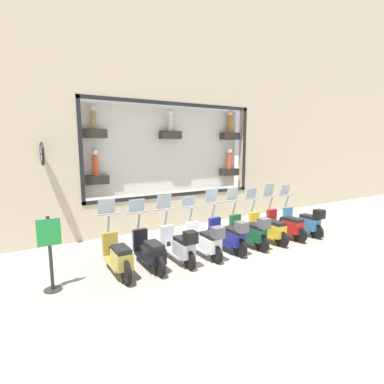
{
  "coord_description": "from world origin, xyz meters",
  "views": [
    {
      "loc": [
        -6.08,
        4.92,
        2.98
      ],
      "look_at": [
        1.86,
        0.21,
        1.52
      ],
      "focal_mm": 28.0,
      "sensor_mm": 36.0,
      "label": 1
    }
  ],
  "objects_px": {
    "scooter_teal_0": "(304,221)",
    "scooter_white_5": "(206,240)",
    "scooter_yellow_2": "(268,229)",
    "scooter_navy_4": "(229,235)",
    "scooter_silver_6": "(180,245)",
    "scooter_black_7": "(150,251)",
    "scooter_green_3": "(250,231)",
    "shop_sign_post": "(50,251)",
    "scooter_red_1": "(286,225)",
    "scooter_olive_8": "(118,256)"
  },
  "relations": [
    {
      "from": "scooter_teal_0",
      "to": "scooter_black_7",
      "type": "height_order",
      "value": "scooter_teal_0"
    },
    {
      "from": "scooter_yellow_2",
      "to": "scooter_silver_6",
      "type": "relative_size",
      "value": 1.0
    },
    {
      "from": "scooter_navy_4",
      "to": "scooter_silver_6",
      "type": "height_order",
      "value": "scooter_navy_4"
    },
    {
      "from": "scooter_white_5",
      "to": "scooter_olive_8",
      "type": "xyz_separation_m",
      "value": [
        0.08,
        2.36,
        -0.0
      ]
    },
    {
      "from": "scooter_yellow_2",
      "to": "scooter_olive_8",
      "type": "distance_m",
      "value": 4.72
    },
    {
      "from": "scooter_yellow_2",
      "to": "scooter_white_5",
      "type": "xyz_separation_m",
      "value": [
        -0.07,
        2.36,
        0.03
      ]
    },
    {
      "from": "scooter_silver_6",
      "to": "shop_sign_post",
      "type": "height_order",
      "value": "scooter_silver_6"
    },
    {
      "from": "scooter_teal_0",
      "to": "scooter_yellow_2",
      "type": "distance_m",
      "value": 1.57
    },
    {
      "from": "scooter_silver_6",
      "to": "scooter_olive_8",
      "type": "xyz_separation_m",
      "value": [
        0.07,
        1.57,
        -0.01
      ]
    },
    {
      "from": "scooter_white_5",
      "to": "scooter_teal_0",
      "type": "bearing_deg",
      "value": -89.95
    },
    {
      "from": "scooter_white_5",
      "to": "scooter_yellow_2",
      "type": "bearing_deg",
      "value": -88.33
    },
    {
      "from": "scooter_navy_4",
      "to": "shop_sign_post",
      "type": "distance_m",
      "value": 4.55
    },
    {
      "from": "scooter_teal_0",
      "to": "scooter_white_5",
      "type": "relative_size",
      "value": 1.0
    },
    {
      "from": "scooter_black_7",
      "to": "scooter_olive_8",
      "type": "distance_m",
      "value": 0.79
    },
    {
      "from": "scooter_silver_6",
      "to": "shop_sign_post",
      "type": "distance_m",
      "value": 2.99
    },
    {
      "from": "scooter_yellow_2",
      "to": "scooter_navy_4",
      "type": "height_order",
      "value": "scooter_navy_4"
    },
    {
      "from": "scooter_olive_8",
      "to": "shop_sign_post",
      "type": "xyz_separation_m",
      "value": [
        -0.04,
        1.39,
        0.39
      ]
    },
    {
      "from": "scooter_red_1",
      "to": "scooter_yellow_2",
      "type": "bearing_deg",
      "value": 90.27
    },
    {
      "from": "scooter_black_7",
      "to": "shop_sign_post",
      "type": "distance_m",
      "value": 2.22
    },
    {
      "from": "shop_sign_post",
      "to": "scooter_white_5",
      "type": "bearing_deg",
      "value": -90.55
    },
    {
      "from": "scooter_green_3",
      "to": "scooter_red_1",
      "type": "bearing_deg",
      "value": -87.77
    },
    {
      "from": "scooter_yellow_2",
      "to": "scooter_teal_0",
      "type": "bearing_deg",
      "value": -92.38
    },
    {
      "from": "scooter_navy_4",
      "to": "scooter_white_5",
      "type": "height_order",
      "value": "scooter_navy_4"
    },
    {
      "from": "scooter_green_3",
      "to": "scooter_silver_6",
      "type": "xyz_separation_m",
      "value": [
        -0.01,
        2.36,
        -0.01
      ]
    },
    {
      "from": "scooter_yellow_2",
      "to": "scooter_green_3",
      "type": "relative_size",
      "value": 1.0
    },
    {
      "from": "scooter_green_3",
      "to": "scooter_navy_4",
      "type": "distance_m",
      "value": 0.79
    },
    {
      "from": "scooter_white_5",
      "to": "shop_sign_post",
      "type": "xyz_separation_m",
      "value": [
        0.04,
        3.75,
        0.39
      ]
    },
    {
      "from": "shop_sign_post",
      "to": "scooter_red_1",
      "type": "bearing_deg",
      "value": -89.7
    },
    {
      "from": "scooter_green_3",
      "to": "scooter_yellow_2",
      "type": "bearing_deg",
      "value": -85.8
    },
    {
      "from": "scooter_black_7",
      "to": "scooter_olive_8",
      "type": "relative_size",
      "value": 0.99
    },
    {
      "from": "scooter_silver_6",
      "to": "scooter_black_7",
      "type": "distance_m",
      "value": 0.79
    },
    {
      "from": "scooter_red_1",
      "to": "scooter_green_3",
      "type": "relative_size",
      "value": 1.0
    },
    {
      "from": "scooter_silver_6",
      "to": "shop_sign_post",
      "type": "bearing_deg",
      "value": 89.4
    },
    {
      "from": "scooter_green_3",
      "to": "scooter_navy_4",
      "type": "bearing_deg",
      "value": 89.82
    },
    {
      "from": "scooter_white_5",
      "to": "scooter_black_7",
      "type": "bearing_deg",
      "value": 87.48
    },
    {
      "from": "scooter_green_3",
      "to": "shop_sign_post",
      "type": "bearing_deg",
      "value": 89.73
    },
    {
      "from": "scooter_red_1",
      "to": "scooter_olive_8",
      "type": "distance_m",
      "value": 5.5
    },
    {
      "from": "scooter_red_1",
      "to": "scooter_black_7",
      "type": "distance_m",
      "value": 4.72
    },
    {
      "from": "scooter_teal_0",
      "to": "scooter_olive_8",
      "type": "xyz_separation_m",
      "value": [
        0.07,
        6.29,
        -0.01
      ]
    },
    {
      "from": "scooter_green_3",
      "to": "scooter_navy_4",
      "type": "relative_size",
      "value": 1.0
    },
    {
      "from": "scooter_silver_6",
      "to": "scooter_olive_8",
      "type": "bearing_deg",
      "value": 87.35
    },
    {
      "from": "scooter_silver_6",
      "to": "scooter_black_7",
      "type": "bearing_deg",
      "value": 85.32
    },
    {
      "from": "scooter_navy_4",
      "to": "scooter_silver_6",
      "type": "xyz_separation_m",
      "value": [
        -0.01,
        1.57,
        -0.02
      ]
    },
    {
      "from": "scooter_teal_0",
      "to": "scooter_red_1",
      "type": "height_order",
      "value": "scooter_red_1"
    },
    {
      "from": "scooter_yellow_2",
      "to": "shop_sign_post",
      "type": "xyz_separation_m",
      "value": [
        -0.03,
        6.11,
        0.42
      ]
    },
    {
      "from": "scooter_silver_6",
      "to": "scooter_green_3",
      "type": "bearing_deg",
      "value": -89.84
    },
    {
      "from": "scooter_silver_6",
      "to": "scooter_olive_8",
      "type": "distance_m",
      "value": 1.57
    },
    {
      "from": "scooter_teal_0",
      "to": "shop_sign_post",
      "type": "distance_m",
      "value": 7.69
    },
    {
      "from": "scooter_red_1",
      "to": "scooter_silver_6",
      "type": "distance_m",
      "value": 3.93
    },
    {
      "from": "scooter_olive_8",
      "to": "scooter_white_5",
      "type": "bearing_deg",
      "value": -91.88
    }
  ]
}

